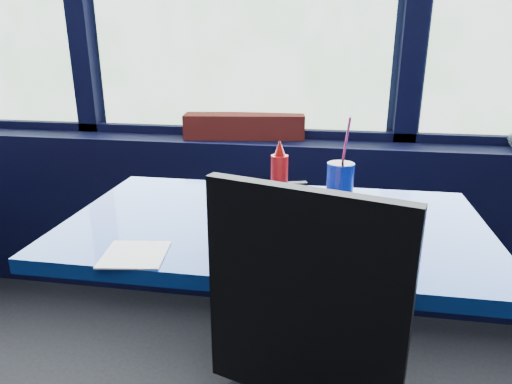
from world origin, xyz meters
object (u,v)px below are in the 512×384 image
Objects in this scene: near_table at (274,276)px; chair_near_back at (269,262)px; ketchup_bottle at (279,175)px; food_basket at (282,232)px; soda_cup at (340,183)px; planter_box at (244,126)px.

chair_near_back is (-0.06, 0.31, -0.11)m from near_table.
near_table is at bearing -87.82° from ketchup_bottle.
ketchup_bottle is at bearing 101.51° from food_basket.
near_table is 4.20× the size of soda_cup.
food_basket is (0.10, -0.48, 0.34)m from chair_near_back.
planter_box is at bearing -87.92° from chair_near_back.
near_table is 5.85× the size of ketchup_bottle.
food_basket is 0.33m from ketchup_bottle.
ketchup_bottle reaches higher than planter_box.
food_basket reaches higher than chair_near_back.
soda_cup reaches higher than chair_near_back.
near_table is at bearing -81.78° from planter_box.
planter_box is (-0.21, 0.59, 0.40)m from chair_near_back.
chair_near_back is at bearing 150.20° from soda_cup.
soda_cup is (0.24, -0.14, 0.37)m from chair_near_back.
near_table is 0.36m from soda_cup.
food_basket is 1.09× the size of soda_cup.
soda_cup is at bearing -66.46° from planter_box.
planter_box is 0.85m from soda_cup.
near_table is at bearing 83.05° from chair_near_back.
ketchup_bottle is (0.05, -0.15, 0.39)m from chair_near_back.
food_basket is 1.53× the size of ketchup_bottle.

